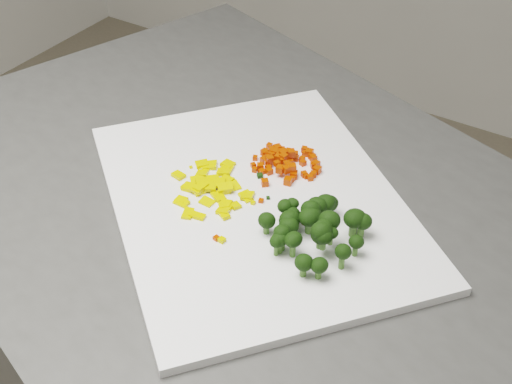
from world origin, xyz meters
The scene contains 147 objects.
cutting_board centered at (-0.02, 0.23, 0.91)m, with size 0.48×0.37×0.01m, color white.
carrot_pile centered at (-0.02, 0.31, 0.93)m, with size 0.11×0.11×0.03m, color red, non-canonical shape.
pepper_pile centered at (-0.08, 0.21, 0.92)m, with size 0.12×0.12×0.02m, color yellow, non-canonical shape.
broccoli_pile centered at (0.09, 0.19, 0.94)m, with size 0.13×0.13×0.06m, color black, non-canonical shape.
carrot_cube_0 centered at (-0.02, 0.34, 0.92)m, with size 0.01×0.01×0.01m, color red.
carrot_cube_1 centered at (-0.06, 0.32, 0.92)m, with size 0.01×0.01×0.01m, color red.
carrot_cube_2 centered at (0.01, 0.31, 0.92)m, with size 0.01×0.01×0.01m, color red.
carrot_cube_3 centered at (-0.01, 0.35, 0.92)m, with size 0.01×0.01×0.01m, color red.
carrot_cube_4 centered at (0.01, 0.31, 0.92)m, with size 0.01×0.01×0.01m, color red.
carrot_cube_5 centered at (0.00, 0.33, 0.92)m, with size 0.01×0.01×0.01m, color red.
carrot_cube_6 centered at (-0.02, 0.32, 0.92)m, with size 0.01×0.01×0.01m, color red.
carrot_cube_7 centered at (-0.05, 0.31, 0.92)m, with size 0.01×0.01×0.01m, color red.
carrot_cube_8 centered at (-0.03, 0.34, 0.92)m, with size 0.01×0.01×0.01m, color red.
carrot_cube_9 centered at (-0.03, 0.32, 0.93)m, with size 0.01×0.01×0.01m, color red.
carrot_cube_10 centered at (-0.04, 0.34, 0.92)m, with size 0.01×0.01×0.01m, color red.
carrot_cube_11 centered at (-0.03, 0.31, 0.93)m, with size 0.01×0.01×0.01m, color red.
carrot_cube_12 centered at (-0.07, 0.31, 0.92)m, with size 0.01×0.01×0.01m, color red.
carrot_cube_13 centered at (-0.05, 0.32, 0.92)m, with size 0.01×0.01×0.01m, color red.
carrot_cube_14 centered at (-0.01, 0.34, 0.92)m, with size 0.01×0.01×0.01m, color red.
carrot_cube_15 centered at (-0.02, 0.29, 0.92)m, with size 0.01×0.01×0.01m, color red.
carrot_cube_16 centered at (-0.03, 0.31, 0.92)m, with size 0.01×0.01×0.01m, color red.
carrot_cube_17 centered at (-0.06, 0.32, 0.92)m, with size 0.01×0.01×0.01m, color red.
carrot_cube_18 centered at (-0.06, 0.32, 0.92)m, with size 0.01×0.01×0.01m, color red.
carrot_cube_19 centered at (-0.01, 0.36, 0.92)m, with size 0.01×0.01×0.01m, color red.
carrot_cube_20 centered at (-0.05, 0.34, 0.92)m, with size 0.01×0.01×0.01m, color red.
carrot_cube_21 centered at (-0.03, 0.31, 0.93)m, with size 0.01×0.01×0.01m, color red.
carrot_cube_22 centered at (-0.05, 0.32, 0.92)m, with size 0.01×0.01×0.01m, color red.
carrot_cube_23 centered at (0.00, 0.30, 0.93)m, with size 0.01×0.01×0.01m, color red.
carrot_cube_24 centered at (0.00, 0.30, 0.92)m, with size 0.01×0.01×0.01m, color red.
carrot_cube_25 centered at (-0.06, 0.33, 0.92)m, with size 0.01×0.01×0.01m, color red.
carrot_cube_26 centered at (-0.03, 0.29, 0.92)m, with size 0.01×0.01×0.01m, color red.
carrot_cube_27 centered at (-0.02, 0.30, 0.93)m, with size 0.01×0.01×0.01m, color red.
carrot_cube_28 centered at (0.00, 0.29, 0.92)m, with size 0.01×0.01×0.01m, color red.
carrot_cube_29 centered at (0.00, 0.35, 0.92)m, with size 0.01×0.01×0.01m, color red.
carrot_cube_30 centered at (-0.03, 0.32, 0.93)m, with size 0.01×0.01×0.01m, color red.
carrot_cube_31 centered at (0.02, 0.31, 0.92)m, with size 0.01×0.01×0.01m, color red.
carrot_cube_32 centered at (-0.07, 0.34, 0.92)m, with size 0.01×0.01×0.01m, color red.
carrot_cube_33 centered at (-0.03, 0.33, 0.93)m, with size 0.01×0.01×0.01m, color red.
carrot_cube_34 centered at (-0.01, 0.29, 0.93)m, with size 0.01×0.01×0.01m, color red.
carrot_cube_35 centered at (-0.05, 0.33, 0.92)m, with size 0.01×0.01×0.01m, color red.
carrot_cube_36 centered at (-0.04, 0.30, 0.92)m, with size 0.01×0.01×0.01m, color red.
carrot_cube_37 centered at (-0.04, 0.34, 0.92)m, with size 0.01×0.01×0.01m, color red.
carrot_cube_38 centered at (-0.02, 0.34, 0.92)m, with size 0.01×0.01×0.01m, color red.
carrot_cube_39 centered at (-0.04, 0.33, 0.92)m, with size 0.01×0.01×0.01m, color red.
carrot_cube_40 centered at (0.02, 0.33, 0.92)m, with size 0.01×0.01×0.01m, color red.
carrot_cube_41 centered at (0.00, 0.28, 0.92)m, with size 0.01×0.01×0.01m, color red.
carrot_cube_42 centered at (-0.05, 0.29, 0.92)m, with size 0.01×0.01×0.01m, color red.
carrot_cube_43 centered at (0.00, 0.28, 0.92)m, with size 0.01×0.01×0.01m, color red.
carrot_cube_44 centered at (0.02, 0.32, 0.92)m, with size 0.01×0.01×0.01m, color red.
carrot_cube_45 centered at (-0.02, 0.31, 0.92)m, with size 0.01×0.01×0.01m, color red.
carrot_cube_46 centered at (-0.05, 0.33, 0.92)m, with size 0.01×0.01×0.01m, color red.
carrot_cube_47 centered at (-0.06, 0.29, 0.92)m, with size 0.01×0.01×0.01m, color red.
carrot_cube_48 centered at (-0.02, 0.26, 0.92)m, with size 0.01×0.01×0.01m, color red.
carrot_cube_49 centered at (0.00, 0.35, 0.92)m, with size 0.01×0.01×0.01m, color red.
carrot_cube_50 centered at (-0.05, 0.34, 0.92)m, with size 0.01×0.01×0.01m, color red.
carrot_cube_51 centered at (0.01, 0.33, 0.92)m, with size 0.01×0.01×0.01m, color red.
carrot_cube_52 centered at (-0.03, 0.30, 0.93)m, with size 0.01×0.01×0.01m, color red.
carrot_cube_53 centered at (-0.04, 0.30, 0.92)m, with size 0.01×0.01×0.01m, color red.
carrot_cube_54 centered at (-0.03, 0.34, 0.92)m, with size 0.01×0.01×0.01m, color red.
carrot_cube_55 centered at (-0.03, 0.32, 0.92)m, with size 0.01×0.01×0.01m, color red.
carrot_cube_56 centered at (0.02, 0.31, 0.92)m, with size 0.01×0.01×0.01m, color red.
carrot_cube_57 centered at (-0.03, 0.34, 0.92)m, with size 0.01×0.01×0.01m, color red.
carrot_cube_58 centered at (-0.02, 0.36, 0.92)m, with size 0.01×0.01×0.01m, color red.
carrot_cube_59 centered at (-0.02, 0.33, 0.93)m, with size 0.01×0.01×0.01m, color red.
carrot_cube_60 centered at (0.01, 0.34, 0.92)m, with size 0.01×0.01×0.01m, color red.
carrot_cube_61 centered at (-0.05, 0.31, 0.92)m, with size 0.01×0.01×0.01m, color red.
carrot_cube_62 centered at (-0.05, 0.31, 0.92)m, with size 0.01×0.01×0.01m, color red.
carrot_cube_63 centered at (-0.05, 0.30, 0.92)m, with size 0.01×0.01×0.01m, color red.
carrot_cube_64 centered at (-0.05, 0.28, 0.92)m, with size 0.01×0.01×0.01m, color red.
pepper_chunk_0 centered at (-0.09, 0.20, 0.92)m, with size 0.02×0.02×0.01m, color yellow.
pepper_chunk_1 centered at (-0.12, 0.25, 0.91)m, with size 0.02×0.01×0.00m, color yellow.
pepper_chunk_2 centered at (-0.06, 0.22, 0.91)m, with size 0.02×0.01×0.00m, color yellow.
pepper_chunk_3 centered at (-0.10, 0.17, 0.91)m, with size 0.02×0.01×0.00m, color yellow.
pepper_chunk_4 centered at (-0.08, 0.21, 0.92)m, with size 0.02×0.02×0.00m, color yellow.
pepper_chunk_5 centered at (-0.03, 0.23, 0.91)m, with size 0.01×0.02×0.00m, color yellow.
pepper_chunk_6 centered at (-0.07, 0.24, 0.92)m, with size 0.02×0.02×0.00m, color yellow.
pepper_chunk_7 centered at (-0.06, 0.21, 0.91)m, with size 0.02×0.01×0.00m, color yellow.
pepper_chunk_8 centered at (-0.11, 0.22, 0.91)m, with size 0.02×0.01×0.00m, color yellow.
pepper_chunk_9 centered at (-0.04, 0.18, 0.92)m, with size 0.02×0.01×0.00m, color yellow.
pepper_chunk_10 centered at (-0.10, 0.21, 0.92)m, with size 0.02×0.02×0.00m, color yellow.
pepper_chunk_11 centered at (-0.06, 0.16, 0.92)m, with size 0.02×0.01×0.00m, color yellow.
pepper_chunk_12 centered at (-0.09, 0.26, 0.91)m, with size 0.01×0.02×0.00m, color yellow.
pepper_chunk_13 centered at (-0.09, 0.27, 0.92)m, with size 0.02×0.02×0.01m, color yellow.
pepper_chunk_14 centered at (-0.08, 0.15, 0.92)m, with size 0.02×0.01×0.00m, color yellow.
pepper_chunk_15 centered at (-0.09, 0.23, 0.91)m, with size 0.02×0.02×0.00m, color yellow.
pepper_chunk_16 centered at (-0.09, 0.20, 0.92)m, with size 0.02×0.01×0.01m, color yellow.
pepper_chunk_17 centered at (-0.09, 0.23, 0.91)m, with size 0.02×0.01×0.00m, color yellow.
pepper_chunk_18 centered at (-0.05, 0.20, 0.92)m, with size 0.02×0.01×0.00m, color yellow.
pepper_chunk_19 centered at (-0.13, 0.25, 0.92)m, with size 0.02×0.02×0.01m, color yellow.
pepper_chunk_20 centered at (-0.03, 0.22, 0.91)m, with size 0.02×0.01×0.00m, color yellow.
pepper_chunk_21 centered at (-0.03, 0.22, 0.91)m, with size 0.01×0.02×0.00m, color yellow.
pepper_chunk_22 centered at (-0.06, 0.24, 0.91)m, with size 0.02×0.01×0.00m, color yellow.
pepper_chunk_23 centered at (-0.14, 0.21, 0.92)m, with size 0.01×0.02×0.01m, color yellow.
pepper_chunk_24 centered at (-0.09, 0.25, 0.92)m, with size 0.02×0.02×0.00m, color yellow.
pepper_chunk_25 centered at (-0.11, 0.26, 0.92)m, with size 0.02×0.02×0.01m, color yellow.
pepper_chunk_26 centered at (-0.10, 0.17, 0.91)m, with size 0.02×0.01×0.00m, color yellow.
pepper_chunk_27 centered at (-0.11, 0.24, 0.91)m, with size 0.02×0.02×0.00m, color yellow.
pepper_chunk_28 centered at (-0.06, 0.22, 0.92)m, with size 0.02×0.02×0.01m, color yellow.
pepper_chunk_29 centered at (-0.03, 0.20, 0.92)m, with size 0.01×0.01×0.00m, color yellow.
pepper_chunk_30 centered at (-0.11, 0.20, 0.92)m, with size 0.01×0.02×0.00m, color yellow.
pepper_chunk_31 centered at (-0.10, 0.21, 0.91)m, with size 0.02×0.01×0.00m, color yellow.
pepper_chunk_32 centered at (-0.09, 0.26, 0.92)m, with size 0.02×0.02×0.01m, color yellow.
pepper_chunk_33 centered at (-0.09, 0.20, 0.92)m, with size 0.02×0.01×0.00m, color yellow.
pepper_chunk_34 centered at (-0.04, 0.19, 0.92)m, with size 0.02×0.02×0.00m, color yellow.
pepper_chunk_35 centered at (-0.08, 0.23, 0.92)m, with size 0.02×0.02×0.00m, color yellow.
pepper_chunk_36 centered at (-0.03, 0.23, 0.92)m, with size 0.02×0.02×0.00m, color yellow.
pepper_chunk_37 centered at (-0.11, 0.20, 0.92)m, with size 0.01×0.02×0.01m, color yellow.
pepper_chunk_38 centered at (-0.07, 0.19, 0.91)m, with size 0.02×0.01×0.00m, color yellow.
pepper_chunk_39 centered at (-0.05, 0.20, 0.91)m, with size 0.01×0.02×0.00m, color yellow.
broccoli_floret_0 centered at (0.11, 0.19, 0.94)m, with size 0.02×0.02×0.03m, color black, non-canonical shape.
broccoli_floret_1 centered at (0.04, 0.22, 0.93)m, with size 0.02×0.02×0.03m, color black, non-canonical shape.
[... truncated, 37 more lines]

